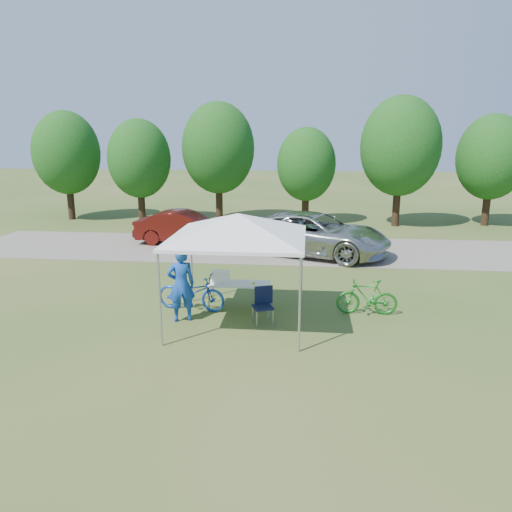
{
  "coord_description": "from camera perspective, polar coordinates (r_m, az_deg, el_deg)",
  "views": [
    {
      "loc": [
        1.61,
        -11.41,
        4.57
      ],
      "look_at": [
        0.22,
        2.0,
        1.21
      ],
      "focal_mm": 35.0,
      "sensor_mm": 36.0,
      "label": 1
    }
  ],
  "objects": [
    {
      "name": "ground",
      "position": [
        12.39,
        -1.97,
        -7.65
      ],
      "size": [
        100.0,
        100.0,
        0.0
      ],
      "primitive_type": "plane",
      "color": "#2D5119",
      "rests_on": "ground"
    },
    {
      "name": "gravel_strip",
      "position": [
        20.0,
        1.16,
        0.81
      ],
      "size": [
        24.0,
        5.0,
        0.02
      ],
      "primitive_type": "cube",
      "color": "gray",
      "rests_on": "ground"
    },
    {
      "name": "canopy",
      "position": [
        11.68,
        -2.08,
        4.53
      ],
      "size": [
        4.53,
        4.53,
        3.0
      ],
      "color": "#A5A5AA",
      "rests_on": "ground"
    },
    {
      "name": "treeline",
      "position": [
        25.55,
        1.69,
        11.66
      ],
      "size": [
        24.89,
        4.28,
        6.3
      ],
      "color": "#382314",
      "rests_on": "ground"
    },
    {
      "name": "folding_table",
      "position": [
        13.29,
        -1.95,
        -3.3
      ],
      "size": [
        1.62,
        0.68,
        0.67
      ],
      "color": "white",
      "rests_on": "ground"
    },
    {
      "name": "folding_chair",
      "position": [
        12.27,
        0.83,
        -5.25
      ],
      "size": [
        0.59,
        0.62,
        0.89
      ],
      "rotation": [
        0.0,
        0.0,
        0.36
      ],
      "color": "#0E1433",
      "rests_on": "ground"
    },
    {
      "name": "cooler",
      "position": [
        13.3,
        -4.06,
        -2.37
      ],
      "size": [
        0.45,
        0.3,
        0.32
      ],
      "color": "white",
      "rests_on": "folding_table"
    },
    {
      "name": "ice_cream_cup",
      "position": [
        13.17,
        -0.27,
        -3.12
      ],
      "size": [
        0.08,
        0.08,
        0.06
      ],
      "primitive_type": "cylinder",
      "color": "gold",
      "rests_on": "folding_table"
    },
    {
      "name": "cyclist",
      "position": [
        12.39,
        -8.56,
        -3.25
      ],
      "size": [
        0.8,
        0.66,
        1.86
      ],
      "primitive_type": "imported",
      "rotation": [
        0.0,
        0.0,
        3.51
      ],
      "color": "#1545B0",
      "rests_on": "ground"
    },
    {
      "name": "bike_blue",
      "position": [
        13.23,
        -7.42,
        -4.12
      ],
      "size": [
        1.92,
        0.92,
        0.97
      ],
      "primitive_type": "imported",
      "rotation": [
        0.0,
        0.0,
        1.42
      ],
      "color": "#1444B4",
      "rests_on": "ground"
    },
    {
      "name": "bike_green",
      "position": [
        13.12,
        12.56,
        -4.6
      ],
      "size": [
        1.54,
        0.44,
        0.93
      ],
      "primitive_type": "imported",
      "rotation": [
        0.0,
        0.0,
        -1.57
      ],
      "color": "#19721F",
      "rests_on": "ground"
    },
    {
      "name": "minivan",
      "position": [
        19.05,
        6.68,
        2.52
      ],
      "size": [
        6.27,
        4.46,
        1.59
      ],
      "primitive_type": "imported",
      "rotation": [
        0.0,
        0.0,
        1.21
      ],
      "color": "#AFB0AB",
      "rests_on": "gravel_strip"
    },
    {
      "name": "sedan",
      "position": [
        21.05,
        -8.05,
        3.27
      ],
      "size": [
        4.24,
        1.71,
        1.37
      ],
      "primitive_type": "imported",
      "rotation": [
        0.0,
        0.0,
        1.51
      ],
      "color": "#54120E",
      "rests_on": "gravel_strip"
    }
  ]
}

